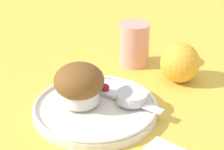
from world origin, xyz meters
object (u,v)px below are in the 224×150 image
muffin (79,84)px  juice_glass (134,44)px  orange_fruit (180,63)px  butter_knife (115,95)px

muffin → juice_glass: bearing=100.0°
muffin → juice_glass: size_ratio=0.92×
muffin → orange_fruit: size_ratio=1.09×
muffin → orange_fruit: 0.23m
butter_knife → juice_glass: juice_glass is taller
orange_fruit → juice_glass: size_ratio=0.85×
muffin → orange_fruit: (0.08, 0.21, -0.01)m
butter_knife → orange_fruit: orange_fruit is taller
muffin → butter_knife: muffin is taller
butter_knife → juice_glass: size_ratio=2.03×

